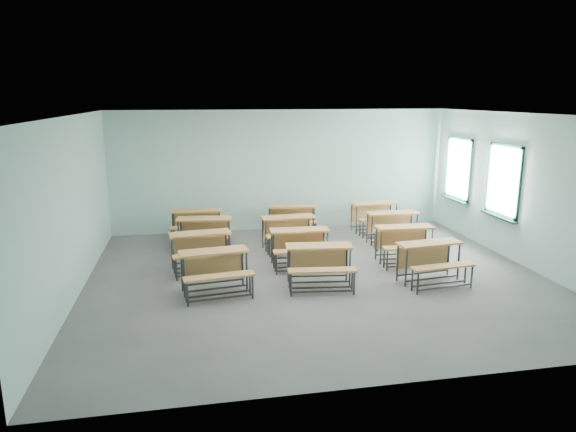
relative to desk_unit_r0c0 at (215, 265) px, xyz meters
name	(u,v)px	position (x,y,z in m)	size (l,w,h in m)	color
room	(322,198)	(2.12, 0.50, 1.07)	(9.04, 8.04, 3.24)	slate
desk_unit_r0c0	(215,265)	(0.00, 0.00, 0.00)	(1.35, 0.99, 0.78)	#C98848
desk_unit_r0c1	(320,260)	(1.95, -0.02, 0.00)	(1.34, 0.98, 0.78)	#C98848
desk_unit_r0c2	(432,257)	(4.13, -0.24, 0.00)	(1.34, 0.97, 0.78)	#C98848
desk_unit_r1c0	(201,246)	(-0.22, 1.34, 0.00)	(1.35, 0.99, 0.78)	#C98848
desk_unit_r1c1	(300,242)	(1.85, 1.21, 0.00)	(1.28, 0.88, 0.78)	#C98848
desk_unit_r1c2	(406,239)	(4.15, 1.04, 0.00)	(1.29, 0.89, 0.78)	#C98848
desk_unit_r2c0	(204,230)	(-0.13, 2.65, 0.00)	(1.36, 1.01, 0.78)	#C98848
desk_unit_r2c1	(289,228)	(1.84, 2.44, 0.00)	(1.31, 0.93, 0.78)	#C98848
desk_unit_r2c2	(394,223)	(4.42, 2.40, 0.00)	(1.26, 0.85, 0.78)	#C98848
desk_unit_r3c0	(196,221)	(-0.29, 3.57, 0.00)	(1.29, 0.90, 0.78)	#C98848
desk_unit_r3c1	(292,216)	(2.15, 3.66, 0.00)	(1.35, 1.00, 0.78)	#C98848
desk_unit_r3c2	(376,213)	(4.41, 3.61, 0.00)	(1.33, 0.95, 0.78)	#C98848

